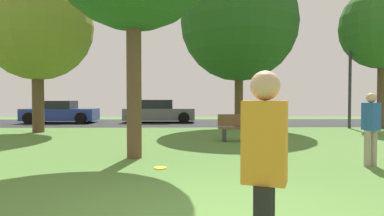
{
  "coord_description": "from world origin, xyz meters",
  "views": [
    {
      "loc": [
        -0.23,
        -3.98,
        1.47
      ],
      "look_at": [
        0.0,
        5.97,
        1.17
      ],
      "focal_mm": 32.06,
      "sensor_mm": 36.0,
      "label": 1
    }
  ],
  "objects_px": {
    "person_walking": "(371,126)",
    "street_lamp_post": "(350,81)",
    "oak_tree_right": "(37,26)",
    "maple_tree_far": "(383,27)",
    "parked_car_grey": "(159,112)",
    "person_thrower": "(265,170)",
    "park_bench": "(242,127)",
    "frisbee_disc": "(160,168)",
    "parked_car_blue": "(60,113)",
    "birch_tree_lone": "(239,23)"
  },
  "relations": [
    {
      "from": "person_walking",
      "to": "street_lamp_post",
      "type": "xyz_separation_m",
      "value": [
        3.95,
        9.01,
        1.39
      ]
    },
    {
      "from": "oak_tree_right",
      "to": "person_walking",
      "type": "height_order",
      "value": "oak_tree_right"
    },
    {
      "from": "maple_tree_far",
      "to": "parked_car_grey",
      "type": "xyz_separation_m",
      "value": [
        -11.01,
        4.11,
        -4.21
      ]
    },
    {
      "from": "oak_tree_right",
      "to": "person_walking",
      "type": "bearing_deg",
      "value": -36.4
    },
    {
      "from": "person_thrower",
      "to": "parked_car_grey",
      "type": "distance_m",
      "value": 17.93
    },
    {
      "from": "parked_car_grey",
      "to": "park_bench",
      "type": "bearing_deg",
      "value": -68.61
    },
    {
      "from": "frisbee_disc",
      "to": "park_bench",
      "type": "bearing_deg",
      "value": 61.27
    },
    {
      "from": "frisbee_disc",
      "to": "parked_car_blue",
      "type": "xyz_separation_m",
      "value": [
        -6.75,
        13.05,
        0.59
      ]
    },
    {
      "from": "park_bench",
      "to": "frisbee_disc",
      "type": "bearing_deg",
      "value": 61.27
    },
    {
      "from": "maple_tree_far",
      "to": "park_bench",
      "type": "bearing_deg",
      "value": -148.05
    },
    {
      "from": "birch_tree_lone",
      "to": "park_bench",
      "type": "relative_size",
      "value": 4.9
    },
    {
      "from": "person_thrower",
      "to": "street_lamp_post",
      "type": "distance_m",
      "value": 15.54
    },
    {
      "from": "oak_tree_right",
      "to": "person_thrower",
      "type": "height_order",
      "value": "oak_tree_right"
    },
    {
      "from": "parked_car_grey",
      "to": "street_lamp_post",
      "type": "height_order",
      "value": "street_lamp_post"
    },
    {
      "from": "oak_tree_right",
      "to": "person_thrower",
      "type": "distance_m",
      "value": 14.36
    },
    {
      "from": "parked_car_grey",
      "to": "park_bench",
      "type": "relative_size",
      "value": 2.58
    },
    {
      "from": "park_bench",
      "to": "street_lamp_post",
      "type": "relative_size",
      "value": 0.36
    },
    {
      "from": "birch_tree_lone",
      "to": "frisbee_disc",
      "type": "height_order",
      "value": "birch_tree_lone"
    },
    {
      "from": "parked_car_grey",
      "to": "oak_tree_right",
      "type": "bearing_deg",
      "value": -129.58
    },
    {
      "from": "maple_tree_far",
      "to": "parked_car_blue",
      "type": "height_order",
      "value": "maple_tree_far"
    },
    {
      "from": "oak_tree_right",
      "to": "maple_tree_far",
      "type": "xyz_separation_m",
      "value": [
        15.7,
        1.56,
        0.32
      ]
    },
    {
      "from": "frisbee_disc",
      "to": "parked_car_grey",
      "type": "xyz_separation_m",
      "value": [
        -1.01,
        13.28,
        0.6
      ]
    },
    {
      "from": "birch_tree_lone",
      "to": "parked_car_grey",
      "type": "xyz_separation_m",
      "value": [
        -4.14,
        3.93,
        -4.43
      ]
    },
    {
      "from": "park_bench",
      "to": "parked_car_blue",
      "type": "bearing_deg",
      "value": -43.06
    },
    {
      "from": "oak_tree_right",
      "to": "park_bench",
      "type": "distance_m",
      "value": 9.63
    },
    {
      "from": "oak_tree_right",
      "to": "frisbee_disc",
      "type": "xyz_separation_m",
      "value": [
        5.7,
        -7.61,
        -4.5
      ]
    },
    {
      "from": "frisbee_disc",
      "to": "parked_car_blue",
      "type": "bearing_deg",
      "value": 117.35
    },
    {
      "from": "parked_car_grey",
      "to": "street_lamp_post",
      "type": "relative_size",
      "value": 0.92
    },
    {
      "from": "parked_car_grey",
      "to": "street_lamp_post",
      "type": "xyz_separation_m",
      "value": [
        9.43,
        -4.16,
        1.63
      ]
    },
    {
      "from": "person_walking",
      "to": "parked_car_grey",
      "type": "distance_m",
      "value": 14.26
    },
    {
      "from": "person_thrower",
      "to": "park_bench",
      "type": "bearing_deg",
      "value": 102.97
    },
    {
      "from": "maple_tree_far",
      "to": "park_bench",
      "type": "distance_m",
      "value": 9.92
    },
    {
      "from": "frisbee_disc",
      "to": "oak_tree_right",
      "type": "bearing_deg",
      "value": 126.82
    },
    {
      "from": "oak_tree_right",
      "to": "street_lamp_post",
      "type": "xyz_separation_m",
      "value": [
        14.11,
        1.51,
        -2.26
      ]
    },
    {
      "from": "person_walking",
      "to": "parked_car_blue",
      "type": "relative_size",
      "value": 0.38
    },
    {
      "from": "maple_tree_far",
      "to": "frisbee_disc",
      "type": "relative_size",
      "value": 25.43
    },
    {
      "from": "street_lamp_post",
      "to": "maple_tree_far",
      "type": "bearing_deg",
      "value": 1.54
    },
    {
      "from": "birch_tree_lone",
      "to": "person_walking",
      "type": "relative_size",
      "value": 5.0
    },
    {
      "from": "person_thrower",
      "to": "park_bench",
      "type": "distance_m",
      "value": 9.09
    },
    {
      "from": "person_thrower",
      "to": "parked_car_blue",
      "type": "height_order",
      "value": "person_thrower"
    },
    {
      "from": "oak_tree_right",
      "to": "person_walking",
      "type": "distance_m",
      "value": 13.15
    },
    {
      "from": "person_thrower",
      "to": "park_bench",
      "type": "height_order",
      "value": "person_thrower"
    },
    {
      "from": "oak_tree_right",
      "to": "person_thrower",
      "type": "bearing_deg",
      "value": -60.74
    },
    {
      "from": "birch_tree_lone",
      "to": "person_thrower",
      "type": "xyz_separation_m",
      "value": [
        -2.03,
        -13.87,
        -4.12
      ]
    },
    {
      "from": "frisbee_disc",
      "to": "parked_car_blue",
      "type": "distance_m",
      "value": 14.7
    },
    {
      "from": "parked_car_grey",
      "to": "frisbee_disc",
      "type": "bearing_deg",
      "value": -85.64
    },
    {
      "from": "parked_car_blue",
      "to": "street_lamp_post",
      "type": "distance_m",
      "value": 15.75
    },
    {
      "from": "frisbee_disc",
      "to": "street_lamp_post",
      "type": "bearing_deg",
      "value": 47.34
    },
    {
      "from": "person_thrower",
      "to": "birch_tree_lone",
      "type": "bearing_deg",
      "value": 103.18
    },
    {
      "from": "street_lamp_post",
      "to": "oak_tree_right",
      "type": "bearing_deg",
      "value": -173.88
    }
  ]
}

